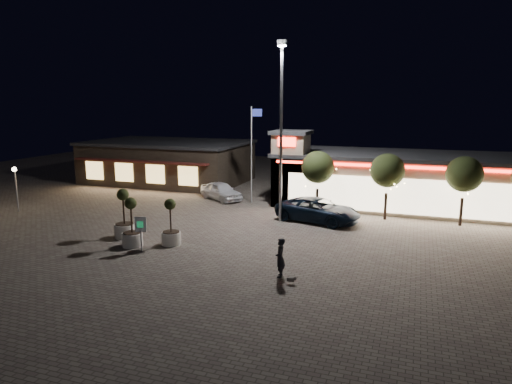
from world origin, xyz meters
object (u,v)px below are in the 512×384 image
(pedestrian, at_px, (280,258))
(valet_sign, at_px, (141,227))
(white_sedan, at_px, (221,191))
(pickup_truck, at_px, (318,210))
(planter_mid, at_px, (132,231))
(planter_left, at_px, (124,222))

(pedestrian, relative_size, valet_sign, 0.96)
(valet_sign, bearing_deg, white_sedan, 95.57)
(pickup_truck, bearing_deg, pedestrian, -162.97)
(pickup_truck, relative_size, valet_sign, 2.99)
(white_sedan, xyz_separation_m, planter_mid, (0.38, -13.67, 0.13))
(planter_mid, height_order, valet_sign, planter_mid)
(planter_left, bearing_deg, white_sedan, 84.81)
(planter_left, bearing_deg, pickup_truck, 36.64)
(pickup_truck, distance_m, valet_sign, 12.74)
(planter_left, xyz_separation_m, valet_sign, (2.51, -1.98, 0.44))
(planter_mid, xyz_separation_m, valet_sign, (1.02, -0.62, 0.50))
(pedestrian, bearing_deg, planter_left, -114.20)
(white_sedan, height_order, pedestrian, pedestrian)
(valet_sign, bearing_deg, planter_left, 141.81)
(white_sedan, bearing_deg, planter_mid, -146.00)
(planter_mid, bearing_deg, valet_sign, -31.32)
(planter_left, bearing_deg, pedestrian, -15.43)
(valet_sign, bearing_deg, planter_mid, 148.68)
(pickup_truck, xyz_separation_m, white_sedan, (-9.46, 4.45, -0.06))
(planter_left, xyz_separation_m, planter_mid, (1.50, -1.36, -0.05))
(pedestrian, xyz_separation_m, valet_sign, (-8.54, 1.07, 0.44))
(white_sedan, bearing_deg, pedestrian, -114.70)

